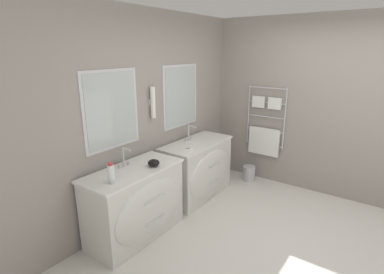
# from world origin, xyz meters

# --- Properties ---
(ground_plane) EXTENTS (16.00, 16.00, 0.00)m
(ground_plane) POSITION_xyz_m (0.00, 0.00, 0.00)
(ground_plane) COLOR silver
(wall_back) EXTENTS (4.91, 0.14, 2.60)m
(wall_back) POSITION_xyz_m (-0.00, 1.98, 1.31)
(wall_back) COLOR gray
(wall_back) RESTS_ON ground_plane
(wall_right) EXTENTS (0.13, 3.92, 2.60)m
(wall_right) POSITION_xyz_m (1.68, 0.88, 1.29)
(wall_right) COLOR gray
(wall_right) RESTS_ON ground_plane
(vanity_left) EXTENTS (1.17, 0.60, 0.83)m
(vanity_left) POSITION_xyz_m (-0.76, 1.62, 0.42)
(vanity_left) COLOR silver
(vanity_left) RESTS_ON ground_plane
(vanity_right) EXTENTS (1.17, 0.60, 0.83)m
(vanity_right) POSITION_xyz_m (0.49, 1.62, 0.42)
(vanity_right) COLOR silver
(vanity_right) RESTS_ON ground_plane
(faucet_left) EXTENTS (0.17, 0.14, 0.23)m
(faucet_left) POSITION_xyz_m (-0.76, 1.78, 0.95)
(faucet_left) COLOR silver
(faucet_left) RESTS_ON vanity_left
(faucet_right) EXTENTS (0.17, 0.14, 0.23)m
(faucet_right) POSITION_xyz_m (0.49, 1.78, 0.95)
(faucet_right) COLOR silver
(faucet_right) RESTS_ON vanity_right
(toiletry_bottle) EXTENTS (0.07, 0.07, 0.21)m
(toiletry_bottle) POSITION_xyz_m (-1.12, 1.57, 0.93)
(toiletry_bottle) COLOR silver
(toiletry_bottle) RESTS_ON vanity_left
(amenity_bowl) EXTENTS (0.14, 0.14, 0.08)m
(amenity_bowl) POSITION_xyz_m (-0.55, 1.52, 0.87)
(amenity_bowl) COLOR black
(amenity_bowl) RESTS_ON vanity_left
(soap_dish) EXTENTS (0.09, 0.06, 0.04)m
(soap_dish) POSITION_xyz_m (0.20, 1.56, 0.85)
(soap_dish) COLOR white
(soap_dish) RESTS_ON vanity_right
(waste_bin) EXTENTS (0.20, 0.20, 0.25)m
(waste_bin) POSITION_xyz_m (1.43, 1.24, 0.13)
(waste_bin) COLOR #B7B7BC
(waste_bin) RESTS_ON ground_plane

